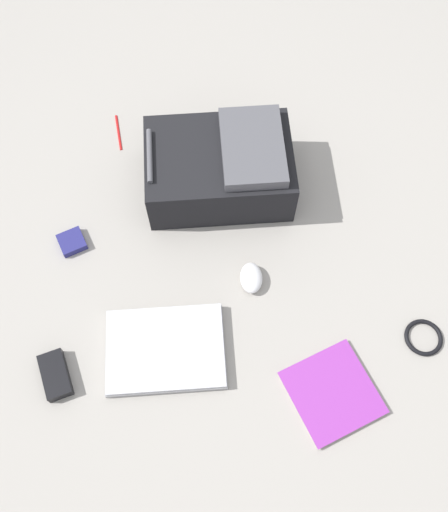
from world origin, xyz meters
The scene contains 9 objects.
ground_plane centered at (0.00, 0.00, 0.00)m, with size 3.70×3.70×0.00m, color gray.
backpack centered at (0.07, 0.26, 0.09)m, with size 0.48×0.36×0.20m.
laptop centered at (-0.20, -0.23, 0.02)m, with size 0.36×0.29×0.03m.
book_manual centered at (0.21, -0.44, 0.01)m, with size 0.26×0.26×0.02m.
computer_mouse centered at (0.08, -0.08, 0.02)m, with size 0.06×0.10×0.04m, color silver.
cable_coil centered at (0.50, -0.36, 0.01)m, with size 0.11×0.11×0.01m, color black.
power_brick centered at (-0.50, -0.23, 0.02)m, with size 0.07×0.13×0.03m, color black.
pen_black centered at (-0.22, 0.54, 0.00)m, with size 0.01×0.01×0.14m, color red.
earbud_pouch centered at (-0.41, 0.16, 0.01)m, with size 0.07×0.07×0.02m, color navy.
Camera 1 is at (-0.15, -0.70, 1.57)m, focal length 40.96 mm.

